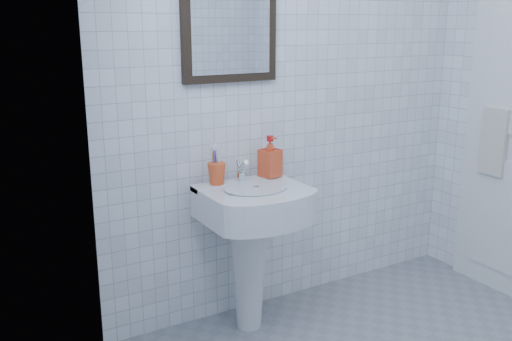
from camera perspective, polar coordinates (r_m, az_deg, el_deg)
wall_back at (r=3.04m, az=3.98°, el=9.42°), size 2.20×0.02×2.50m
wall_left at (r=1.46m, az=-5.40°, el=3.75°), size 0.02×2.40×2.50m
washbasin at (r=2.82m, az=-0.52°, el=-6.33°), size 0.50×0.37×0.77m
faucet at (r=2.81m, az=-1.45°, el=-0.17°), size 0.05×0.10×0.12m
toothbrush_cup at (r=2.76m, az=-3.95°, el=-0.31°), size 0.10×0.10×0.11m
soap_dispenser at (r=2.88m, az=1.41°, el=1.41°), size 0.11×0.11×0.21m
wall_mirror at (r=2.81m, az=-2.64°, el=15.14°), size 0.50×0.04×0.62m
towel_ring at (r=3.47m, az=23.16°, el=5.60°), size 0.01×0.18×0.18m
hand_towel at (r=3.48m, az=22.66°, el=2.66°), size 0.03×0.16×0.38m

